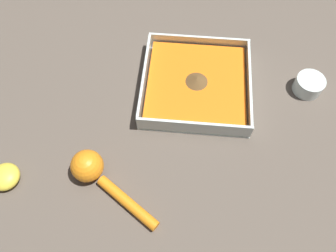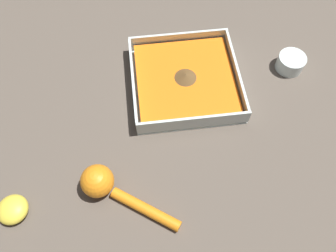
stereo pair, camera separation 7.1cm
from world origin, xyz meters
name	(u,v)px [view 2 (the right image)]	position (x,y,z in m)	size (l,w,h in m)	color
ground_plane	(184,82)	(0.00, 0.00, 0.00)	(4.00, 4.00, 0.00)	brown
square_dish	(185,81)	(0.00, -0.01, 0.02)	(0.25, 0.25, 0.05)	silver
spice_bowl	(290,63)	(0.27, 0.01, 0.02)	(0.07, 0.07, 0.04)	silver
lemon_squeezer	(106,186)	(-0.19, -0.25, 0.03)	(0.19, 0.15, 0.07)	orange
lemon_half	(13,209)	(-0.38, -0.27, 0.02)	(0.06, 0.06, 0.03)	yellow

